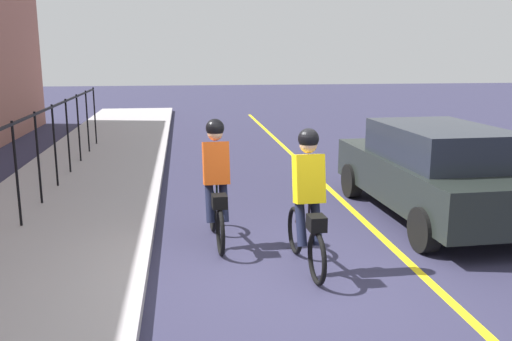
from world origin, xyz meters
TOP-DOWN VIEW (x-y plane):
  - ground_plane at (0.00, 0.00)m, footprint 80.00×80.00m
  - lane_line_centre at (0.00, -1.60)m, footprint 36.00×0.12m
  - sidewalk at (0.00, 3.40)m, footprint 40.00×3.20m
  - cyclist_lead at (0.36, -0.20)m, footprint 1.71×0.38m
  - cyclist_follow at (1.47, 0.87)m, footprint 1.71×0.38m
  - patrol_sedan at (2.26, -2.76)m, footprint 4.46×2.05m

SIDE VIEW (x-z plane):
  - ground_plane at x=0.00m, z-range 0.00..0.00m
  - lane_line_centre at x=0.00m, z-range 0.00..0.01m
  - sidewalk at x=0.00m, z-range 0.00..0.15m
  - patrol_sedan at x=2.26m, z-range 0.03..1.61m
  - cyclist_lead at x=0.36m, z-range 0.00..1.82m
  - cyclist_follow at x=1.47m, z-range 0.00..1.82m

